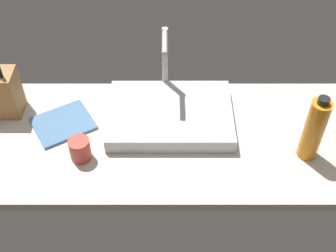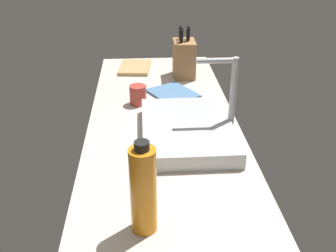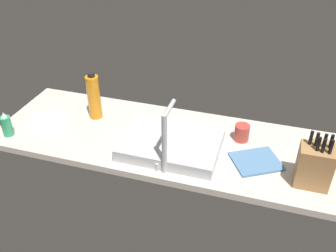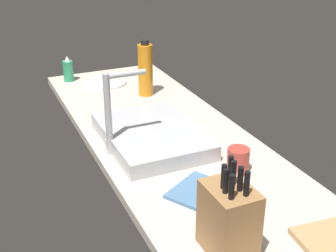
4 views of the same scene
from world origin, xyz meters
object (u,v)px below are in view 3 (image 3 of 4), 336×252
at_px(faucet, 165,138).
at_px(dinner_plate, 47,121).
at_px(soap_bottle, 7,125).
at_px(water_bottle, 94,97).
at_px(knife_block, 314,166).
at_px(coffee_mug, 242,133).
at_px(sink_basin, 171,145).
at_px(dish_towel, 256,161).

relative_size(faucet, dinner_plate, 1.41).
height_order(soap_bottle, water_bottle, water_bottle).
bearing_deg(knife_block, water_bottle, -10.95).
xyz_separation_m(knife_block, coffee_mug, (0.33, -0.24, -0.06)).
height_order(faucet, knife_block, faucet).
relative_size(sink_basin, water_bottle, 1.75).
relative_size(dish_towel, coffee_mug, 2.47).
relative_size(knife_block, soap_bottle, 1.86).
bearing_deg(faucet, water_bottle, -32.47).
bearing_deg(faucet, dish_towel, -155.90).
distance_m(water_bottle, coffee_mug, 0.81).
height_order(faucet, soap_bottle, faucet).
height_order(soap_bottle, dish_towel, soap_bottle).
xyz_separation_m(faucet, coffee_mug, (-0.30, -0.34, -0.14)).
relative_size(sink_basin, knife_block, 1.86).
relative_size(sink_basin, soap_bottle, 3.47).
distance_m(knife_block, coffee_mug, 0.41).
bearing_deg(soap_bottle, coffee_mug, -165.00).
xyz_separation_m(faucet, dinner_plate, (0.74, -0.19, -0.17)).
relative_size(faucet, dish_towel, 1.43).
distance_m(sink_basin, dinner_plate, 0.72).
xyz_separation_m(soap_bottle, coffee_mug, (-1.16, -0.31, -0.02)).
bearing_deg(water_bottle, dish_towel, 170.67).
bearing_deg(sink_basin, faucet, 96.95).
bearing_deg(dinner_plate, sink_basin, 177.09).
relative_size(sink_basin, dinner_plate, 2.18).
relative_size(faucet, water_bottle, 1.13).
bearing_deg(knife_block, coffee_mug, -35.71).
distance_m(faucet, soap_bottle, 0.87).
height_order(faucet, dinner_plate, faucet).
relative_size(sink_basin, faucet, 1.54).
bearing_deg(faucet, coffee_mug, -131.41).
relative_size(water_bottle, coffee_mug, 3.12).
relative_size(knife_block, water_bottle, 0.94).
xyz_separation_m(dinner_plate, dish_towel, (-1.13, 0.01, 0.00)).
distance_m(sink_basin, faucet, 0.22).
bearing_deg(knife_block, dinner_plate, -3.63).
height_order(knife_block, water_bottle, water_bottle).
height_order(soap_bottle, coffee_mug, soap_bottle).
height_order(knife_block, dinner_plate, knife_block).
relative_size(soap_bottle, dinner_plate, 0.63).
xyz_separation_m(sink_basin, coffee_mug, (-0.32, -0.19, 0.01)).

